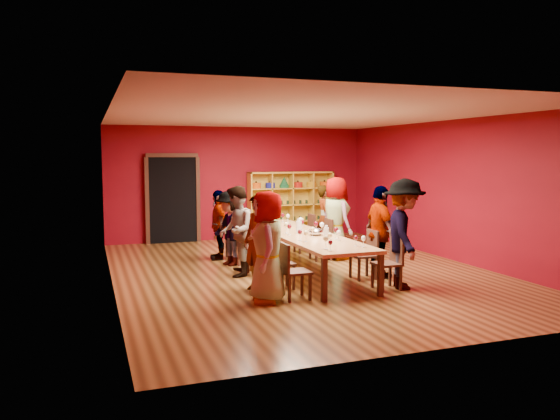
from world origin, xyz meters
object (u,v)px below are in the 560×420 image
(person_right_0, at_px, (404,234))
(spittoon_bowl, at_px, (316,232))
(tasting_table, at_px, (301,236))
(shelving_unit, at_px, (290,201))
(person_left_4, at_px, (219,225))
(wine_bottle, at_px, (276,216))
(chair_person_right_0, at_px, (391,260))
(chair_person_left_3, at_px, (241,241))
(chair_person_left_2, at_px, (255,248))
(chair_person_left_0, at_px, (291,268))
(person_left_1, at_px, (258,242))
(chair_person_left_4, at_px, (232,236))
(chair_person_left_1, at_px, (276,260))
(chair_person_right_1, at_px, (367,252))
(chair_person_right_4, at_px, (307,231))
(person_left_3, at_px, (229,228))
(person_right_3, at_px, (336,218))
(person_left_2, at_px, (236,231))
(person_right_4, at_px, (324,218))
(person_right_1, at_px, (380,232))
(chair_person_right_3, at_px, (324,237))
(person_left_0, at_px, (268,247))

(person_right_0, bearing_deg, spittoon_bowl, 57.43)
(tasting_table, bearing_deg, shelving_unit, 72.08)
(shelving_unit, relative_size, person_left_4, 1.59)
(wine_bottle, bearing_deg, chair_person_right_0, -78.85)
(chair_person_left_3, distance_m, person_left_4, 0.82)
(chair_person_left_2, bearing_deg, chair_person_left_0, -90.00)
(person_left_1, bearing_deg, chair_person_left_4, 150.69)
(chair_person_left_0, bearing_deg, chair_person_left_1, 90.00)
(chair_person_right_1, relative_size, chair_person_right_4, 1.00)
(person_left_3, relative_size, person_right_3, 0.86)
(chair_person_left_4, xyz_separation_m, spittoon_bowl, (1.07, -2.11, 0.32))
(person_left_2, xyz_separation_m, person_right_4, (2.63, 1.85, -0.06))
(chair_person_left_4, height_order, person_right_4, person_right_4)
(chair_person_right_4, bearing_deg, chair_person_left_2, -134.56)
(tasting_table, xyz_separation_m, person_left_3, (-1.16, 1.07, 0.06))
(chair_person_left_3, bearing_deg, person_right_3, -2.80)
(chair_person_left_4, relative_size, person_left_4, 0.59)
(person_left_1, relative_size, person_right_3, 0.91)
(person_left_1, xyz_separation_m, person_right_1, (2.41, 0.19, 0.04))
(person_left_4, bearing_deg, person_right_1, 47.30)
(shelving_unit, relative_size, person_left_3, 1.57)
(shelving_unit, bearing_deg, wine_bottle, -117.80)
(shelving_unit, relative_size, chair_person_left_1, 2.70)
(chair_person_left_1, distance_m, person_left_1, 0.45)
(tasting_table, distance_m, person_left_1, 1.69)
(shelving_unit, distance_m, person_left_1, 6.06)
(person_left_4, bearing_deg, chair_person_right_0, 37.06)
(chair_person_left_3, height_order, chair_person_right_1, same)
(person_left_4, height_order, person_right_3, person_right_3)
(chair_person_right_0, relative_size, wine_bottle, 2.75)
(spittoon_bowl, bearing_deg, chair_person_left_0, -124.97)
(chair_person_right_1, bearing_deg, chair_person_right_3, 90.00)
(person_left_1, bearing_deg, person_right_0, 52.17)
(person_right_3, bearing_deg, person_left_1, 120.75)
(person_left_2, xyz_separation_m, person_right_0, (2.44, -1.85, 0.09))
(chair_person_right_1, height_order, person_right_3, person_right_3)
(chair_person_left_0, relative_size, person_left_0, 0.52)
(chair_person_left_0, bearing_deg, person_left_1, 114.80)
(chair_person_left_0, height_order, wine_bottle, wine_bottle)
(chair_person_left_2, distance_m, person_right_1, 2.34)
(tasting_table, xyz_separation_m, chair_person_left_0, (-0.91, -1.85, -0.20))
(chair_person_right_4, bearing_deg, person_right_0, -86.20)
(chair_person_left_2, height_order, chair_person_right_4, same)
(spittoon_bowl, bearing_deg, shelving_unit, 75.05)
(person_left_1, height_order, chair_person_left_2, person_left_1)
(person_left_1, distance_m, person_left_3, 2.22)
(person_right_4, distance_m, wine_bottle, 1.18)
(tasting_table, distance_m, person_right_3, 1.54)
(person_right_1, distance_m, spittoon_bowl, 1.19)
(person_left_1, relative_size, person_right_0, 0.87)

